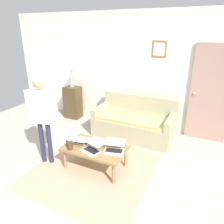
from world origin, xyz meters
TOP-DOWN VIEW (x-y plane):
  - ground_plane at (0.00, 0.00)m, footprint 7.68×7.68m
  - area_rug at (-0.03, -0.04)m, footprint 1.96×2.00m
  - back_wall at (-0.00, -2.20)m, footprint 7.04×0.11m
  - interior_door at (-1.67, -2.11)m, footprint 0.82×0.09m
  - couch at (-0.21, -1.60)m, footprint 1.74×0.86m
  - coffee_table at (-0.03, -0.14)m, footprint 1.07×0.64m
  - laptop_left at (0.27, -0.15)m, footprint 0.35×0.36m
  - laptop_center at (-0.37, -0.19)m, footprint 0.40×0.41m
  - laptop_right at (-0.04, -0.04)m, footprint 0.41×0.43m
  - french_press at (0.32, 0.09)m, footprint 0.12×0.10m
  - side_shelf at (1.67, -1.89)m, footprint 0.42×0.32m
  - flower_vase at (1.67, -1.89)m, footprint 0.11×0.11m
  - person_standing at (0.85, 0.09)m, footprint 0.56×0.27m

SIDE VIEW (x-z plane):
  - ground_plane at x=0.00m, z-range 0.00..0.00m
  - area_rug at x=-0.03m, z-range 0.00..0.01m
  - couch at x=-0.21m, z-range -0.13..0.75m
  - coffee_table at x=-0.03m, z-range 0.16..0.56m
  - side_shelf at x=1.67m, z-range 0.00..0.86m
  - laptop_left at x=0.27m, z-range 0.39..0.51m
  - laptop_center at x=-0.37m, z-range 0.38..0.52m
  - laptop_right at x=-0.04m, z-range 0.38..0.52m
  - french_press at x=0.32m, z-range 0.39..0.62m
  - flower_vase at x=1.67m, z-range 0.77..1.25m
  - person_standing at x=0.85m, z-range 0.22..1.80m
  - interior_door at x=-1.67m, z-range 0.00..2.05m
  - back_wall at x=0.00m, z-range 0.00..2.70m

